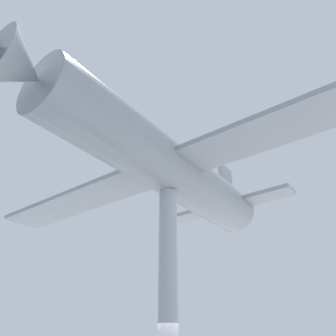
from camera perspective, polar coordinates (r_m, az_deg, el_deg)
support_pylon_central at (r=10.46m, az=-0.00°, el=-20.90°), size 0.60×0.60×6.67m
suspended_airplane at (r=11.75m, az=-0.69°, el=0.52°), size 18.43×12.54×3.19m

